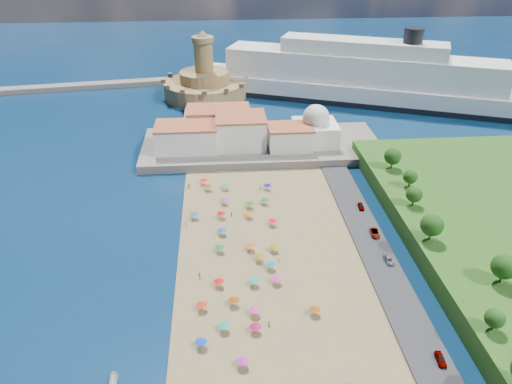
{
  "coord_description": "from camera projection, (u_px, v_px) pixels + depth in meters",
  "views": [
    {
      "loc": [
        -6.13,
        -101.66,
        78.07
      ],
      "look_at": [
        4.0,
        25.0,
        8.0
      ],
      "focal_mm": 35.0,
      "sensor_mm": 36.0,
      "label": 1
    }
  ],
  "objects": [
    {
      "name": "terrace",
      "position": [
        262.0,
        146.0,
        190.56
      ],
      "size": [
        90.0,
        36.0,
        3.0
      ],
      "primitive_type": "cube",
      "color": "#59544C",
      "rests_on": "ground"
    },
    {
      "name": "beach_parasols",
      "position": [
        245.0,
        293.0,
        114.81
      ],
      "size": [
        33.02,
        113.2,
        2.2
      ],
      "color": "gray",
      "rests_on": "beach"
    },
    {
      "name": "parked_cars",
      "position": [
        386.0,
        253.0,
        129.76
      ],
      "size": [
        2.77,
        63.95,
        1.38
      ],
      "color": "gray",
      "rests_on": "promenade"
    },
    {
      "name": "hillside_trees",
      "position": [
        455.0,
        245.0,
        117.92
      ],
      "size": [
        16.64,
        103.93,
        7.44
      ],
      "color": "#382314",
      "rests_on": "hillside"
    },
    {
      "name": "domed_building",
      "position": [
        315.0,
        128.0,
        186.6
      ],
      "size": [
        16.0,
        16.0,
        15.0
      ],
      "color": "silver",
      "rests_on": "terrace"
    },
    {
      "name": "jetty",
      "position": [
        205.0,
        116.0,
        219.72
      ],
      "size": [
        18.0,
        70.0,
        2.4
      ],
      "primitive_type": "cube",
      "color": "#59544C",
      "rests_on": "ground"
    },
    {
      "name": "waterfront_buildings",
      "position": [
        227.0,
        131.0,
        187.13
      ],
      "size": [
        57.0,
        29.0,
        11.0
      ],
      "color": "silver",
      "rests_on": "terrace"
    },
    {
      "name": "fortress",
      "position": [
        205.0,
        84.0,
        243.26
      ],
      "size": [
        40.0,
        40.0,
        32.4
      ],
      "color": "#97774B",
      "rests_on": "ground"
    },
    {
      "name": "breakwater",
      "position": [
        11.0,
        91.0,
        252.11
      ],
      "size": [
        199.03,
        34.77,
        2.6
      ],
      "primitive_type": "cube",
      "rotation": [
        0.0,
        0.0,
        0.14
      ],
      "color": "#59544C",
      "rests_on": "ground"
    },
    {
      "name": "beachgoers",
      "position": [
        232.0,
        255.0,
        129.45
      ],
      "size": [
        31.36,
        96.05,
        1.88
      ],
      "color": "tan",
      "rests_on": "beach"
    },
    {
      "name": "cruise_ship",
      "position": [
        360.0,
        79.0,
        237.13
      ],
      "size": [
        159.17,
        83.27,
        35.43
      ],
      "color": "black",
      "rests_on": "ground"
    },
    {
      "name": "ground",
      "position": [
        248.0,
        267.0,
        126.86
      ],
      "size": [
        700.0,
        700.0,
        0.0
      ],
      "primitive_type": "plane",
      "color": "#071938",
      "rests_on": "ground"
    }
  ]
}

